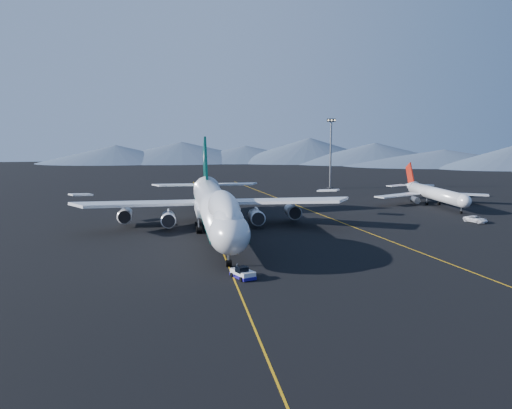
{
  "coord_description": "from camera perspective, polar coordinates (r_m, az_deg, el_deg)",
  "views": [
    {
      "loc": [
        -8.81,
        -114.27,
        22.3
      ],
      "look_at": [
        8.47,
        0.8,
        6.0
      ],
      "focal_mm": 40.0,
      "sensor_mm": 36.0,
      "label": 1
    }
  ],
  "objects": [
    {
      "name": "floodlight_mast",
      "position": [
        202.41,
        7.48,
        5.1
      ],
      "size": [
        3.02,
        2.27,
        24.46
      ],
      "rotation": [
        0.0,
        0.0,
        0.2
      ],
      "color": "black",
      "rests_on": "ground"
    },
    {
      "name": "ground",
      "position": [
        116.76,
        -4.06,
        -3.06
      ],
      "size": [
        500.0,
        500.0,
        0.0
      ],
      "primitive_type": "plane",
      "color": "black",
      "rests_on": "ground"
    },
    {
      "name": "taxiway_line_side",
      "position": [
        132.08,
        8.68,
        -1.83
      ],
      "size": [
        28.08,
        198.09,
        0.01
      ],
      "primitive_type": "cube",
      "rotation": [
        0.0,
        0.0,
        0.14
      ],
      "color": "orange",
      "rests_on": "ground"
    },
    {
      "name": "service_van",
      "position": [
        140.53,
        21.11,
        -1.38
      ],
      "size": [
        4.64,
        6.05,
        1.53
      ],
      "primitive_type": "imported",
      "rotation": [
        0.0,
        0.0,
        0.44
      ],
      "color": "white",
      "rests_on": "ground"
    },
    {
      "name": "second_jet",
      "position": [
        166.41,
        17.37,
        1.06
      ],
      "size": [
        34.12,
        38.55,
        10.97
      ],
      "rotation": [
        0.0,
        0.0,
        0.15
      ],
      "color": "silver",
      "rests_on": "ground"
    },
    {
      "name": "pushback_tug",
      "position": [
        84.1,
        -1.32,
        -6.99
      ],
      "size": [
        3.64,
        4.8,
        1.87
      ],
      "rotation": [
        0.0,
        0.0,
        0.39
      ],
      "color": "silver",
      "rests_on": "ground"
    },
    {
      "name": "boeing_747",
      "position": [
        115.82,
        -4.09,
        -0.23
      ],
      "size": [
        59.62,
        72.43,
        19.37
      ],
      "color": "silver",
      "rests_on": "ground"
    },
    {
      "name": "taxiway_line_main",
      "position": [
        116.76,
        -4.06,
        -3.05
      ],
      "size": [
        0.25,
        220.0,
        0.01
      ],
      "primitive_type": "cube",
      "color": "orange",
      "rests_on": "ground"
    }
  ]
}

